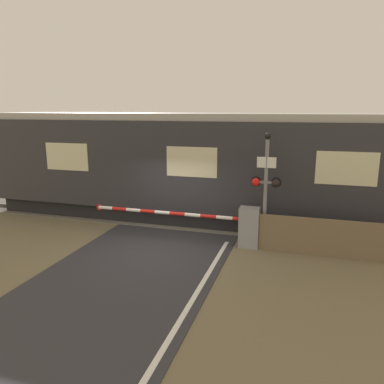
% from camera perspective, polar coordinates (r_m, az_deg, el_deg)
% --- Properties ---
extents(ground_plane, '(80.00, 80.00, 0.00)m').
position_cam_1_polar(ground_plane, '(11.57, -5.24, -8.36)').
color(ground_plane, '#6B6047').
extents(track_bed, '(36.00, 3.20, 0.13)m').
position_cam_1_polar(track_bed, '(14.48, -0.41, -3.84)').
color(track_bed, '#666056').
rests_on(track_bed, ground_plane).
extents(train, '(17.41, 2.99, 3.96)m').
position_cam_1_polar(train, '(13.90, 1.70, 3.92)').
color(train, black).
rests_on(train, ground_plane).
extents(crossing_barrier, '(5.49, 0.44, 1.23)m').
position_cam_1_polar(crossing_barrier, '(11.53, 6.69, -5.00)').
color(crossing_barrier, gray).
rests_on(crossing_barrier, ground_plane).
extents(signal_post, '(0.88, 0.26, 3.46)m').
position_cam_1_polar(signal_post, '(11.13, 11.16, 1.17)').
color(signal_post, gray).
rests_on(signal_post, ground_plane).
extents(roadside_fence, '(3.94, 0.06, 1.10)m').
position_cam_1_polar(roadside_fence, '(11.33, 20.16, -6.61)').
color(roadside_fence, '#726047').
rests_on(roadside_fence, ground_plane).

